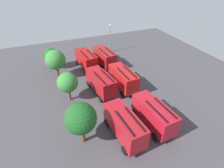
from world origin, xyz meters
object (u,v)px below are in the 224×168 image
object	(u,v)px
fire_truck_2	(105,57)
firefighter_0	(89,53)
fire_truck_1	(123,78)
tree_1	(68,83)
traffic_cone_0	(129,73)
tree_0	(81,118)
fire_truck_0	(154,114)
lamppost	(110,36)
tree_2	(55,60)
fire_truck_4	(101,82)
tree_3	(51,55)
fire_truck_3	(124,124)
firefighter_1	(156,103)
fire_truck_5	(86,59)

from	to	relation	value
fire_truck_2	firefighter_0	xyz separation A→B (m)	(5.57, 1.98, -1.17)
fire_truck_1	tree_1	xyz separation A→B (m)	(0.24, 9.46, 1.24)
traffic_cone_0	tree_0	bearing A→B (deg)	134.47
fire_truck_0	lamppost	distance (m)	25.38
tree_2	fire_truck_4	bearing A→B (deg)	-140.89
tree_3	traffic_cone_0	xyz separation A→B (m)	(-8.27, -13.77, -2.80)
fire_truck_3	tree_3	xyz separation A→B (m)	(21.80, 6.27, 0.95)
firefighter_0	fire_truck_1	bearing A→B (deg)	-14.96
tree_1	tree_2	bearing A→B (deg)	5.88
fire_truck_3	tree_2	bearing A→B (deg)	13.26
fire_truck_0	firefighter_0	world-z (taller)	fire_truck_0
tree_0	tree_2	size ratio (longest dim) A/B	1.02
lamppost	traffic_cone_0	bearing A→B (deg)	176.77
fire_truck_1	tree_1	world-z (taller)	tree_1
firefighter_0	tree_3	xyz separation A→B (m)	(-2.76, 8.64, 2.11)
firefighter_1	lamppost	xyz separation A→B (m)	(22.23, -1.32, 3.11)
fire_truck_0	tree_2	distance (m)	20.32
firefighter_0	lamppost	world-z (taller)	lamppost
tree_0	lamppost	world-z (taller)	lamppost
tree_0	firefighter_1	bearing A→B (deg)	-81.28
firefighter_1	fire_truck_3	bearing A→B (deg)	-36.14
tree_0	traffic_cone_0	world-z (taller)	tree_0
firefighter_1	fire_truck_4	bearing A→B (deg)	-107.70
fire_truck_2	tree_2	xyz separation A→B (m)	(-1.28, 10.14, 1.75)
fire_truck_3	firefighter_1	bearing A→B (deg)	-70.88
fire_truck_3	fire_truck_4	distance (m)	10.10
fire_truck_3	tree_0	distance (m)	5.50
fire_truck_4	tree_0	xyz separation A→B (m)	(-8.88, 5.45, 1.83)
fire_truck_0	tree_3	size ratio (longest dim) A/B	1.60
fire_truck_0	fire_truck_5	bearing A→B (deg)	8.03
fire_truck_1	fire_truck_5	world-z (taller)	same
tree_0	tree_1	size ratio (longest dim) A/B	1.18
fire_truck_1	lamppost	xyz separation A→B (m)	(15.41, -3.70, 1.89)
fire_truck_3	firefighter_0	size ratio (longest dim) A/B	4.21
fire_truck_2	fire_truck_4	world-z (taller)	same
fire_truck_1	traffic_cone_0	xyz separation A→B (m)	(3.67, -3.04, -1.85)
fire_truck_3	fire_truck_4	bearing A→B (deg)	-7.12
fire_truck_4	tree_2	bearing A→B (deg)	31.62
fire_truck_3	lamppost	world-z (taller)	lamppost
tree_0	firefighter_0	bearing A→B (deg)	-17.62
fire_truck_5	firefighter_1	distance (m)	17.52
firefighter_0	lamppost	size ratio (longest dim) A/B	0.25
fire_truck_5	firefighter_0	xyz separation A→B (m)	(5.27, -1.99, -1.17)
fire_truck_0	traffic_cone_0	distance (m)	13.76
firefighter_0	traffic_cone_0	bearing A→B (deg)	1.89
fire_truck_2	fire_truck_4	size ratio (longest dim) A/B	0.99
fire_truck_5	fire_truck_1	bearing A→B (deg)	-162.68
tree_1	lamppost	bearing A→B (deg)	-40.95
tree_0	lamppost	size ratio (longest dim) A/B	0.85
fire_truck_3	traffic_cone_0	world-z (taller)	fire_truck_3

